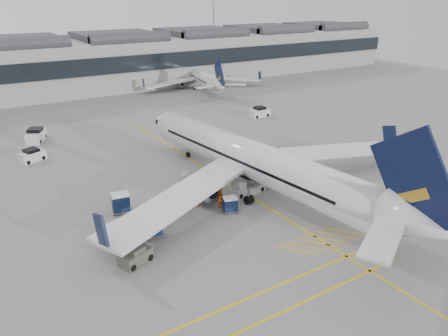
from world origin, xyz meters
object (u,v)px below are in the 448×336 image
belt_loader (246,188)px  airliner_main (256,162)px  baggage_cart_a (230,204)px  pushback_tug (135,256)px  ramp_agent_b (220,199)px  ramp_agent_a (199,199)px

belt_loader → airliner_main: bearing=-7.5°
baggage_cart_a → pushback_tug: 12.10m
belt_loader → ramp_agent_b: 4.70m
pushback_tug → airliner_main: bearing=0.2°
baggage_cart_a → ramp_agent_b: size_ratio=0.94×
airliner_main → ramp_agent_b: size_ratio=23.03×
ramp_agent_b → pushback_tug: bearing=27.8°
baggage_cart_a → airliner_main: bearing=47.1°
airliner_main → baggage_cart_a: size_ratio=24.41×
belt_loader → ramp_agent_a: size_ratio=2.98×
ramp_agent_b → pushback_tug: 12.27m
ramp_agent_b → pushback_tug: ramp_agent_b is taller
belt_loader → baggage_cart_a: 5.03m
baggage_cart_a → ramp_agent_b: 1.45m
airliner_main → ramp_agent_b: bearing=-171.4°
pushback_tug → baggage_cart_a: bearing=-3.7°
baggage_cart_a → ramp_agent_b: (-0.33, 1.41, 0.12)m
pushback_tug → ramp_agent_b: bearing=3.1°
baggage_cart_a → belt_loader: bearing=54.3°
belt_loader → ramp_agent_b: belt_loader is taller
airliner_main → pushback_tug: (-16.94, -6.27, -2.84)m
belt_loader → pushback_tug: belt_loader is taller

